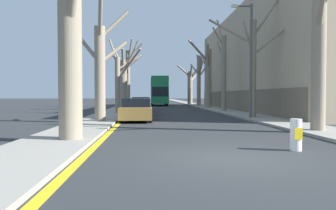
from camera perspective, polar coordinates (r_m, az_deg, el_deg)
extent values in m
plane|color=#2B2D30|center=(8.56, 11.59, -9.08)|extent=(300.00, 300.00, 0.00)
cube|color=gray|center=(58.23, -6.43, 0.21)|extent=(2.49, 120.00, 0.12)
cube|color=gray|center=(58.62, 3.95, 0.23)|extent=(2.49, 120.00, 0.12)
cube|color=tan|center=(36.80, 18.68, 7.12)|extent=(10.00, 33.74, 10.22)
cube|color=#6B5E4C|center=(35.07, 10.99, 0.76)|extent=(0.12, 33.06, 2.04)
cube|color=yellow|center=(58.17, -5.03, 0.16)|extent=(0.24, 120.00, 0.01)
cylinder|color=gray|center=(11.67, -16.71, 10.35)|extent=(0.79, 0.79, 6.73)
cylinder|color=gray|center=(19.26, -11.77, 5.17)|extent=(0.61, 0.61, 5.53)
cylinder|color=gray|center=(18.56, -11.69, 16.03)|extent=(0.69, 2.63, 3.01)
cylinder|color=gray|center=(19.63, -14.10, 10.04)|extent=(1.77, 0.36, 2.13)
cylinder|color=gray|center=(19.68, -9.52, 8.99)|extent=(1.67, 1.03, 1.49)
cylinder|color=gray|center=(19.79, -9.41, 13.59)|extent=(1.78, 0.73, 1.83)
cylinder|color=gray|center=(28.04, -8.78, 3.34)|extent=(0.44, 0.44, 4.79)
cylinder|color=gray|center=(28.95, -9.46, 9.17)|extent=(0.97, 1.46, 2.32)
cylinder|color=gray|center=(28.14, -7.17, 6.44)|extent=(1.72, 0.31, 2.24)
cylinder|color=gray|center=(28.50, -6.67, 7.42)|extent=(2.16, 0.99, 1.44)
cylinder|color=gray|center=(28.11, -7.05, 6.54)|extent=(1.80, 0.26, 1.51)
cylinder|color=gray|center=(26.96, -6.89, 6.96)|extent=(2.18, 2.40, 2.45)
cylinder|color=gray|center=(35.51, -7.79, 3.46)|extent=(0.76, 0.76, 5.35)
cylinder|color=gray|center=(35.58, -8.65, 8.02)|extent=(1.32, 0.68, 2.12)
cylinder|color=gray|center=(34.97, -7.85, 7.52)|extent=(0.33, 1.65, 2.66)
cylinder|color=gray|center=(35.50, -8.81, 7.56)|extent=(1.50, 0.79, 1.87)
cylinder|color=gray|center=(35.42, -6.73, 7.86)|extent=(1.66, 0.80, 2.42)
cylinder|color=gray|center=(34.82, -7.53, 6.18)|extent=(0.75, 1.76, 1.36)
cylinder|color=gray|center=(43.80, -6.99, 4.53)|extent=(0.57, 0.57, 7.48)
cylinder|color=gray|center=(42.89, -7.07, 6.46)|extent=(0.23, 2.14, 1.65)
cylinder|color=gray|center=(43.71, -6.13, 9.01)|extent=(1.63, 0.96, 3.25)
cylinder|color=gray|center=(43.93, -5.77, 9.29)|extent=(2.08, 0.53, 2.17)
cylinder|color=gray|center=(43.37, -6.66, 9.24)|extent=(0.88, 1.72, 3.14)
cylinder|color=gray|center=(15.36, 24.78, 8.74)|extent=(0.59, 0.59, 7.03)
cylinder|color=gray|center=(14.75, 25.18, 15.11)|extent=(0.94, 1.85, 1.43)
cylinder|color=gray|center=(23.15, 14.54, 6.00)|extent=(0.47, 0.47, 6.69)
cylinder|color=gray|center=(23.86, 16.74, 14.49)|extent=(1.89, 0.40, 2.75)
cylinder|color=gray|center=(24.04, 13.75, 11.24)|extent=(0.46, 1.56, 2.65)
cylinder|color=gray|center=(22.97, 18.07, 11.19)|extent=(2.49, 1.93, 2.27)
cylinder|color=gray|center=(23.77, 10.85, 12.45)|extent=(2.90, 1.53, 2.02)
cylinder|color=gray|center=(31.41, 9.70, 5.37)|extent=(0.46, 0.46, 7.20)
cylinder|color=gray|center=(31.62, 8.78, 11.58)|extent=(1.25, 0.31, 1.87)
cylinder|color=gray|center=(32.16, 9.15, 9.27)|extent=(0.56, 1.37, 1.82)
cylinder|color=gray|center=(32.54, 9.13, 12.40)|extent=(0.57, 1.57, 2.85)
cylinder|color=gray|center=(39.10, 7.01, 4.53)|extent=(0.75, 0.75, 7.03)
cylinder|color=gray|center=(38.71, 5.37, 9.32)|extent=(2.69, 1.29, 2.56)
cylinder|color=gray|center=(39.68, 6.65, 6.52)|extent=(0.63, 1.33, 1.79)
cylinder|color=gray|center=(38.24, 6.97, 8.37)|extent=(0.76, 2.35, 2.80)
cylinder|color=gray|center=(40.65, 6.78, 9.61)|extent=(0.37, 2.65, 2.87)
cylinder|color=gray|center=(47.44, 5.38, 4.18)|extent=(0.57, 0.57, 7.26)
cylinder|color=gray|center=(48.38, 5.82, 6.55)|extent=(1.22, 1.75, 3.06)
cylinder|color=gray|center=(47.41, 6.18, 5.97)|extent=(1.48, 0.69, 1.95)
cylinder|color=gray|center=(46.49, 5.65, 6.71)|extent=(0.30, 2.37, 2.67)
cylinder|color=gray|center=(48.12, 5.22, 7.67)|extent=(0.35, 1.17, 1.88)
cylinder|color=gray|center=(48.19, 4.68, 6.17)|extent=(1.21, 1.69, 1.81)
cylinder|color=gray|center=(55.41, 3.85, 2.97)|extent=(0.83, 0.83, 5.59)
cylinder|color=gray|center=(54.57, 4.01, 5.73)|extent=(0.34, 2.15, 2.25)
cylinder|color=gray|center=(56.42, 4.33, 4.54)|extent=(1.48, 2.08, 1.56)
cylinder|color=gray|center=(56.24, 3.58, 4.79)|extent=(0.68, 1.89, 2.47)
cylinder|color=gray|center=(55.23, 4.62, 5.51)|extent=(1.71, 1.12, 2.23)
cylinder|color=gray|center=(55.17, 2.78, 5.96)|extent=(2.39, 0.82, 1.98)
cube|color=#1E7F47|center=(51.25, -1.59, 1.74)|extent=(2.51, 10.34, 2.50)
cube|color=#1E7F47|center=(51.29, -1.59, 3.90)|extent=(2.46, 10.13, 1.37)
cube|color=#1A6C3C|center=(51.32, -1.59, 4.74)|extent=(2.46, 10.13, 0.12)
cube|color=black|center=(51.26, -1.59, 2.28)|extent=(2.54, 9.10, 1.30)
cube|color=black|center=(51.29, -1.59, 3.98)|extent=(2.54, 9.10, 1.04)
cube|color=black|center=(46.11, -1.39, 2.34)|extent=(2.26, 0.06, 1.37)
cylinder|color=black|center=(48.14, -2.76, 0.42)|extent=(0.30, 0.98, 0.98)
cylinder|color=black|center=(48.21, -0.18, 0.42)|extent=(0.30, 0.98, 0.98)
cylinder|color=black|center=(54.14, -2.83, 0.56)|extent=(0.30, 0.98, 0.98)
cylinder|color=black|center=(54.20, -0.54, 0.57)|extent=(0.30, 0.98, 0.98)
cube|color=olive|center=(20.20, -5.53, -1.31)|extent=(1.90, 4.09, 0.70)
cube|color=black|center=(20.42, -5.51, 0.44)|extent=(1.67, 2.13, 0.53)
cylinder|color=black|center=(19.04, -8.19, -2.19)|extent=(0.20, 0.61, 0.61)
cylinder|color=black|center=(18.97, -3.13, -2.19)|extent=(0.20, 0.61, 0.61)
cylinder|color=black|center=(21.48, -7.64, -1.74)|extent=(0.20, 0.61, 0.61)
cylinder|color=black|center=(21.42, -3.16, -1.74)|extent=(0.20, 0.61, 0.61)
cube|color=#9EA3AD|center=(25.71, -5.07, -0.73)|extent=(1.87, 4.12, 0.64)
cube|color=black|center=(25.94, -5.05, 0.59)|extent=(1.65, 2.14, 0.54)
cylinder|color=black|center=(24.53, -7.08, -1.26)|extent=(0.20, 0.65, 0.65)
cylinder|color=black|center=(24.48, -3.21, -1.26)|extent=(0.20, 0.65, 0.65)
cylinder|color=black|center=(26.99, -6.74, -0.99)|extent=(0.20, 0.65, 0.65)
cylinder|color=black|center=(26.94, -3.23, -0.98)|extent=(0.20, 0.65, 0.65)
cube|color=silver|center=(31.65, -4.75, -0.30)|extent=(1.84, 4.22, 0.60)
cube|color=black|center=(31.89, -4.74, 0.82)|extent=(1.62, 2.20, 0.63)
cylinder|color=black|center=(30.42, -6.33, -0.70)|extent=(0.20, 0.62, 0.62)
cylinder|color=black|center=(30.38, -3.28, -0.70)|extent=(0.20, 0.62, 0.62)
cylinder|color=black|center=(32.95, -6.10, -0.51)|extent=(0.20, 0.62, 0.62)
cylinder|color=black|center=(32.91, -3.28, -0.51)|extent=(0.20, 0.62, 0.62)
cube|color=silver|center=(37.05, -4.55, -0.03)|extent=(1.90, 4.46, 0.56)
cube|color=black|center=(37.30, -4.54, 0.84)|extent=(1.67, 2.32, 0.57)
cylinder|color=black|center=(35.75, -5.94, -0.32)|extent=(0.20, 0.64, 0.64)
cylinder|color=black|center=(35.71, -3.25, -0.32)|extent=(0.20, 0.64, 0.64)
cylinder|color=black|center=(38.42, -5.76, -0.18)|extent=(0.20, 0.64, 0.64)
cylinder|color=black|center=(38.38, -3.25, -0.18)|extent=(0.20, 0.64, 0.64)
cylinder|color=#4C4F54|center=(21.92, 14.27, 7.24)|extent=(0.16, 0.16, 7.45)
cylinder|color=#4C4F54|center=(22.40, 12.94, 16.44)|extent=(1.10, 0.11, 0.11)
cube|color=beige|center=(22.25, 11.52, 16.54)|extent=(0.44, 0.20, 0.16)
cylinder|color=white|center=(10.15, 21.39, -4.85)|extent=(0.33, 0.33, 0.92)
cube|color=yellow|center=(9.99, 21.80, -4.69)|extent=(0.23, 0.01, 0.33)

